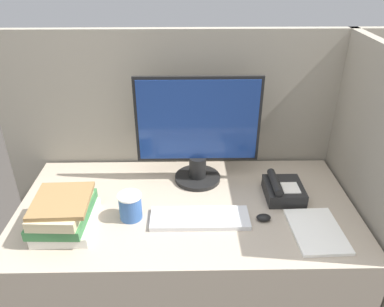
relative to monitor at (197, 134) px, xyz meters
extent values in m
cube|color=gray|center=(-0.06, 0.21, -0.28)|extent=(1.90, 0.04, 1.43)
cube|color=gray|center=(0.73, -0.18, -0.28)|extent=(0.04, 0.84, 1.43)
cube|color=tan|center=(-0.06, -0.21, -0.62)|extent=(1.50, 0.78, 0.74)
cylinder|color=black|center=(0.00, 0.00, -0.24)|extent=(0.22, 0.22, 0.02)
cylinder|color=black|center=(0.00, 0.00, -0.18)|extent=(0.08, 0.08, 0.11)
cube|color=black|center=(0.00, 0.00, 0.07)|extent=(0.58, 0.02, 0.42)
cube|color=navy|center=(0.00, -0.01, 0.07)|extent=(0.55, 0.01, 0.39)
cube|color=silver|center=(0.00, -0.32, -0.24)|extent=(0.42, 0.14, 0.02)
ellipsoid|color=black|center=(0.27, -0.32, -0.24)|extent=(0.06, 0.04, 0.03)
cylinder|color=#335999|center=(-0.29, -0.30, -0.20)|extent=(0.09, 0.09, 0.11)
cylinder|color=white|center=(-0.29, -0.30, -0.14)|extent=(0.10, 0.10, 0.01)
cube|color=silver|center=(-0.55, -0.35, -0.23)|extent=(0.23, 0.28, 0.04)
cube|color=#38723F|center=(-0.56, -0.34, -0.19)|extent=(0.22, 0.30, 0.04)
cube|color=#C6B78C|center=(-0.56, -0.36, -0.15)|extent=(0.20, 0.28, 0.04)
cube|color=olive|center=(-0.55, -0.36, -0.11)|extent=(0.23, 0.25, 0.02)
cube|color=black|center=(0.39, -0.15, -0.22)|extent=(0.17, 0.19, 0.06)
cube|color=white|center=(0.41, -0.18, -0.19)|extent=(0.08, 0.09, 0.00)
cylinder|color=black|center=(0.35, -0.15, -0.17)|extent=(0.04, 0.18, 0.04)
cube|color=white|center=(0.47, -0.41, -0.24)|extent=(0.21, 0.29, 0.01)
camera|label=1|loc=(-0.05, -1.57, 0.76)|focal=35.00mm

